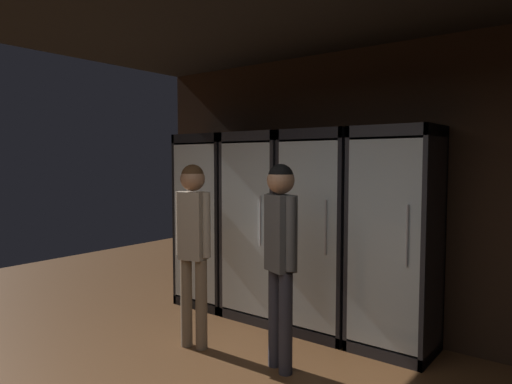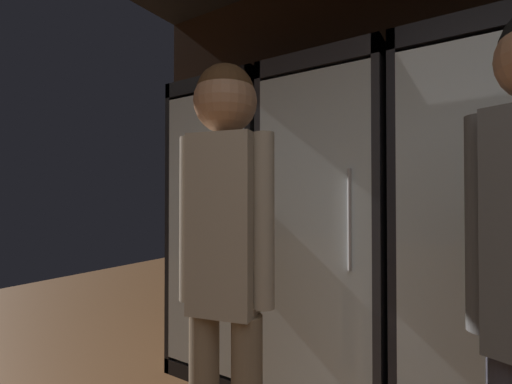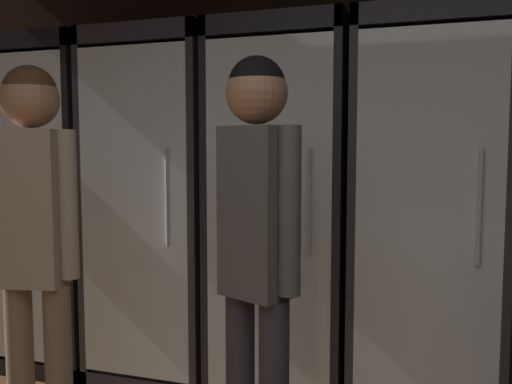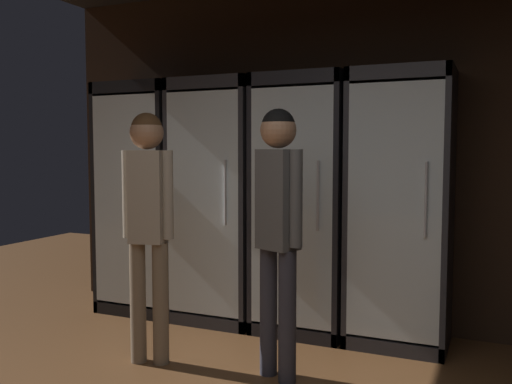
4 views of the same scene
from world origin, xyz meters
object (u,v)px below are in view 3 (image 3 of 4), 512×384
Objects in this scene: cooler_left at (162,211)px; cooler_center at (284,217)px; cooler_right at (427,222)px; shopper_near at (35,227)px; cooler_far_left at (56,207)px; shopper_far at (257,234)px.

cooler_left and cooler_center have the same top height.
shopper_near is (-1.47, -1.08, 0.06)m from cooler_right.
cooler_right is at bearing -0.05° from cooler_far_left.
shopper_near is at bearing -123.93° from cooler_center.
cooler_center is at bearing 56.07° from shopper_near.
cooler_center is 1.20× the size of shopper_near.
shopper_near is (0.76, -1.08, 0.06)m from cooler_far_left.
cooler_left is 1.48m from cooler_right.
cooler_left is 1.19× the size of shopper_far.
cooler_left reaches higher than shopper_near.
shopper_far is (0.15, -0.97, 0.07)m from cooler_center.
shopper_far is at bearing -80.97° from cooler_center.
cooler_right reaches higher than shopper_near.
cooler_far_left is 1.90m from shopper_far.
shopper_far is at bearing -30.72° from cooler_far_left.
cooler_center is 1.00× the size of cooler_right.
cooler_left and cooler_right have the same top height.
cooler_right is at bearing 36.34° from shopper_near.
cooler_far_left is at bearing 149.28° from shopper_far.
cooler_right is (0.74, 0.00, 0.01)m from cooler_center.
cooler_far_left is 1.19× the size of shopper_far.
cooler_far_left reaches higher than shopper_far.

